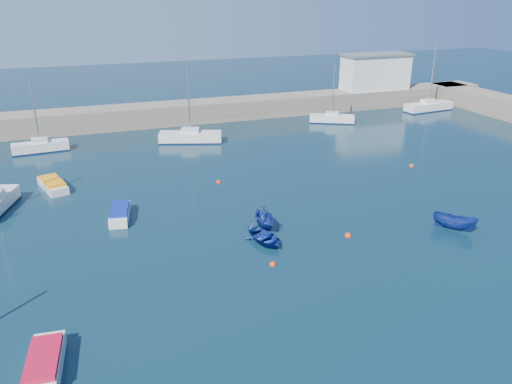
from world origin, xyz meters
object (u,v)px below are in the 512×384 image
object	(u,v)px
sailboat_7	(332,118)
motorboat_0	(45,364)
motorboat_2	(53,185)
dinghy_center	(266,238)
dinghy_left	(264,217)
sailboat_6	(191,137)
sailboat_8	(428,106)
dinghy_right	(454,222)
sailboat_5	(41,146)
motorboat_1	(120,213)
harbor_office	(375,73)

from	to	relation	value
sailboat_7	motorboat_0	size ratio (longest dim) A/B	1.81
motorboat_2	dinghy_center	world-z (taller)	motorboat_2
dinghy_left	motorboat_2	bearing A→B (deg)	136.28
sailboat_6	motorboat_0	world-z (taller)	sailboat_6
sailboat_7	sailboat_8	world-z (taller)	sailboat_8
sailboat_7	dinghy_right	world-z (taller)	sailboat_7
sailboat_8	motorboat_2	world-z (taller)	sailboat_8
sailboat_7	dinghy_center	xyz separation A→B (m)	(-20.82, -29.42, -0.25)
motorboat_0	sailboat_5	bearing A→B (deg)	98.01
dinghy_left	dinghy_right	world-z (taller)	dinghy_left
sailboat_6	motorboat_2	xyz separation A→B (m)	(-15.01, -10.56, -0.24)
sailboat_6	motorboat_0	bearing A→B (deg)	175.05
sailboat_6	dinghy_left	xyz separation A→B (m)	(0.01, -24.36, 0.16)
sailboat_6	motorboat_1	world-z (taller)	sailboat_6
motorboat_1	dinghy_right	world-z (taller)	dinghy_right
sailboat_5	dinghy_center	world-z (taller)	sailboat_5
motorboat_1	motorboat_0	bearing A→B (deg)	-96.64
motorboat_1	dinghy_left	xyz separation A→B (m)	(9.98, -5.32, 0.39)
dinghy_right	sailboat_8	bearing A→B (deg)	15.32
motorboat_0	motorboat_1	bearing A→B (deg)	78.62
harbor_office	motorboat_2	size ratio (longest dim) A/B	2.13
sailboat_8	motorboat_1	bearing A→B (deg)	111.08
motorboat_1	dinghy_center	xyz separation A→B (m)	(9.21, -7.62, -0.11)
motorboat_0	motorboat_1	world-z (taller)	motorboat_1
sailboat_8	motorboat_0	world-z (taller)	sailboat_8
dinghy_right	motorboat_1	bearing A→B (deg)	116.04
harbor_office	dinghy_left	size ratio (longest dim) A/B	3.16
motorboat_2	dinghy_center	distance (m)	21.50
sailboat_5	harbor_office	bearing A→B (deg)	-84.65
harbor_office	dinghy_right	distance (m)	43.65
sailboat_5	sailboat_7	world-z (taller)	sailboat_7
sailboat_8	dinghy_left	bearing A→B (deg)	122.42
sailboat_5	motorboat_0	bearing A→B (deg)	177.75
sailboat_6	harbor_office	bearing A→B (deg)	-53.99
sailboat_6	sailboat_7	xyz separation A→B (m)	(20.06, 2.75, -0.08)
sailboat_6	dinghy_center	xyz separation A→B (m)	(-0.76, -26.67, -0.34)
sailboat_5	motorboat_2	bearing A→B (deg)	-177.99
sailboat_7	sailboat_5	bearing A→B (deg)	118.93
sailboat_8	dinghy_center	distance (m)	48.88
motorboat_0	dinghy_left	size ratio (longest dim) A/B	1.37
harbor_office	motorboat_2	xyz separation A→B (m)	(-46.00, -20.58, -4.67)
motorboat_1	sailboat_5	bearing A→B (deg)	117.67
motorboat_1	dinghy_right	bearing A→B (deg)	-13.91
sailboat_8	dinghy_right	xyz separation A→B (m)	(-23.91, -33.91, -0.05)
motorboat_2	dinghy_right	xyz separation A→B (m)	(28.08, -18.97, 0.18)
sailboat_5	dinghy_left	bearing A→B (deg)	-152.37
harbor_office	sailboat_5	size ratio (longest dim) A/B	1.28
motorboat_1	dinghy_center	distance (m)	11.96
sailboat_6	sailboat_8	size ratio (longest dim) A/B	0.95
sailboat_5	dinghy_left	world-z (taller)	sailboat_5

